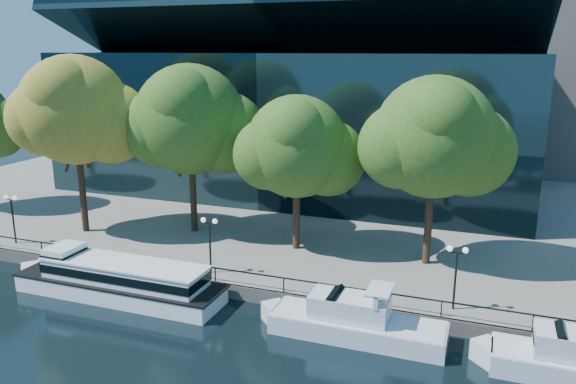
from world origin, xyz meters
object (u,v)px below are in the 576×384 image
at_px(cruiser_near, 350,320).
at_px(tree_2, 192,122).
at_px(tree_3, 298,149).
at_px(lamp_2, 457,263).
at_px(cruiser_far, 575,360).
at_px(lamp_1, 210,232).
at_px(tree_1, 76,112).
at_px(tree_4, 436,140).
at_px(tour_boat, 114,278).
at_px(lamp_0, 12,208).

relative_size(cruiser_near, tree_2, 0.79).
bearing_deg(tree_3, lamp_2, -28.74).
bearing_deg(tree_3, cruiser_far, -29.98).
relative_size(tree_2, tree_3, 1.18).
bearing_deg(lamp_1, tree_1, 162.62).
height_order(cruiser_near, tree_1, tree_1).
relative_size(tree_4, lamp_2, 3.40).
bearing_deg(tree_1, tree_4, 5.14).
relative_size(tree_2, lamp_2, 3.55).
bearing_deg(tour_boat, cruiser_far, -0.34).
height_order(tree_2, lamp_1, tree_2).
distance_m(cruiser_near, tree_1, 28.72).
bearing_deg(tree_1, tree_2, 20.63).
bearing_deg(lamp_0, cruiser_near, -7.19).
height_order(lamp_0, lamp_2, same).
height_order(cruiser_near, tree_3, tree_3).
bearing_deg(tree_2, tree_4, -2.17).
relative_size(tree_1, tree_4, 1.10).
xyz_separation_m(cruiser_far, tree_2, (-28.49, 11.85, 9.46)).
bearing_deg(tree_4, cruiser_far, -52.23).
distance_m(tour_boat, cruiser_near, 16.45).
bearing_deg(tour_boat, lamp_1, 35.30).
height_order(tree_1, lamp_0, tree_1).
bearing_deg(tree_2, tour_boat, -88.92).
relative_size(cruiser_near, lamp_0, 2.81).
bearing_deg(lamp_1, tree_2, 125.46).
bearing_deg(cruiser_near, cruiser_far, -1.59).
bearing_deg(tour_boat, tree_1, 137.45).
xyz_separation_m(cruiser_far, tree_1, (-37.36, 8.51, 10.27)).
distance_m(cruiser_near, tree_2, 22.37).
xyz_separation_m(cruiser_far, lamp_0, (-40.77, 3.98, 2.95)).
height_order(tour_boat, tree_1, tree_1).
bearing_deg(lamp_2, cruiser_near, -146.60).
relative_size(cruiser_far, tree_2, 0.70).
bearing_deg(lamp_1, cruiser_near, -18.27).
xyz_separation_m(tree_1, lamp_2, (31.07, -4.53, -7.32)).
bearing_deg(tree_4, tree_3, -178.30).
height_order(tree_1, lamp_1, tree_1).
relative_size(tree_2, lamp_0, 3.55).
relative_size(tree_3, lamp_0, 3.01).
distance_m(lamp_0, lamp_2, 34.48).
relative_size(tree_2, tree_4, 1.04).
relative_size(cruiser_near, lamp_1, 2.81).
distance_m(cruiser_far, tree_4, 16.77).
distance_m(tree_4, lamp_1, 17.13).
height_order(cruiser_near, lamp_0, lamp_0).
xyz_separation_m(tour_boat, cruiser_near, (16.44, 0.16, -0.30)).
bearing_deg(tree_4, lamp_2, -72.00).
distance_m(lamp_1, lamp_2, 16.60).
xyz_separation_m(tree_3, tree_4, (10.12, 0.30, 1.20)).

